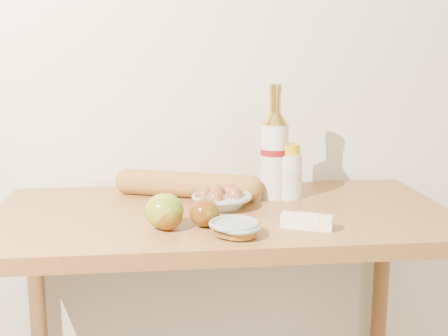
{
  "coord_description": "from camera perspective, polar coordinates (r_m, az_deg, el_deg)",
  "views": [
    {
      "loc": [
        -0.15,
        -0.23,
        1.31
      ],
      "look_at": [
        0.0,
        1.15,
        1.02
      ],
      "focal_mm": 45.0,
      "sensor_mm": 36.0,
      "label": 1
    }
  ],
  "objects": [
    {
      "name": "baguette",
      "position": [
        1.6,
        -3.75,
        -1.71
      ],
      "size": [
        0.44,
        0.21,
        0.07
      ],
      "rotation": [
        0.0,
        0.0,
        -0.34
      ],
      "color": "#B87F38",
      "rests_on": "table"
    },
    {
      "name": "egg_bowl",
      "position": [
        1.5,
        -0.27,
        -3.17
      ],
      "size": [
        0.21,
        0.21,
        0.06
      ],
      "rotation": [
        0.0,
        0.0,
        0.42
      ],
      "color": "#93A19A",
      "rests_on": "table"
    },
    {
      "name": "table",
      "position": [
        1.52,
        -0.12,
        -8.81
      ],
      "size": [
        1.2,
        0.6,
        0.9
      ],
      "color": "#AA7236",
      "rests_on": "ground"
    },
    {
      "name": "apple_yellowgreen",
      "position": [
        1.33,
        -6.07,
        -4.36
      ],
      "size": [
        0.11,
        0.11,
        0.08
      ],
      "rotation": [
        0.0,
        0.0,
        0.18
      ],
      "color": "#9D931F",
      "rests_on": "table"
    },
    {
      "name": "apple_redgreen_right",
      "position": [
        1.34,
        -1.98,
        -4.58
      ],
      "size": [
        0.09,
        0.09,
        0.07
      ],
      "rotation": [
        0.0,
        0.0,
        -0.36
      ],
      "color": "maroon",
      "rests_on": "table"
    },
    {
      "name": "bourbon_bottle",
      "position": [
        1.58,
        5.14,
        1.58
      ],
      "size": [
        0.1,
        0.1,
        0.32
      ],
      "rotation": [
        0.0,
        0.0,
        -0.28
      ],
      "color": "beige",
      "rests_on": "table"
    },
    {
      "name": "sugar_bowl",
      "position": [
        1.28,
        1.03,
        -6.1
      ],
      "size": [
        0.14,
        0.14,
        0.03
      ],
      "rotation": [
        0.0,
        0.0,
        -0.25
      ],
      "color": "gray",
      "rests_on": "table"
    },
    {
      "name": "butter_stick",
      "position": [
        1.34,
        8.4,
        -5.41
      ],
      "size": [
        0.12,
        0.08,
        0.04
      ],
      "rotation": [
        0.0,
        0.0,
        -0.4
      ],
      "color": "#FBF5C3",
      "rests_on": "table"
    },
    {
      "name": "back_wall",
      "position": [
        1.75,
        -1.29,
        11.47
      ],
      "size": [
        3.5,
        0.02,
        2.6
      ],
      "primitive_type": "cube",
      "color": "beige",
      "rests_on": "ground"
    },
    {
      "name": "apple_redgreen_front",
      "position": [
        1.32,
        -5.81,
        -4.86
      ],
      "size": [
        0.08,
        0.08,
        0.07
      ],
      "rotation": [
        0.0,
        0.0,
        -0.12
      ],
      "color": "#971208",
      "rests_on": "table"
    },
    {
      "name": "cream_bottle",
      "position": [
        1.6,
        6.55,
        -0.51
      ],
      "size": [
        0.08,
        0.08,
        0.15
      ],
      "rotation": [
        0.0,
        0.0,
        0.05
      ],
      "color": "silver",
      "rests_on": "table"
    },
    {
      "name": "syrup_bowl",
      "position": [
        1.27,
        1.54,
        -6.39
      ],
      "size": [
        0.13,
        0.13,
        0.03
      ],
      "rotation": [
        0.0,
        0.0,
        0.39
      ],
      "color": "gray",
      "rests_on": "table"
    }
  ]
}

